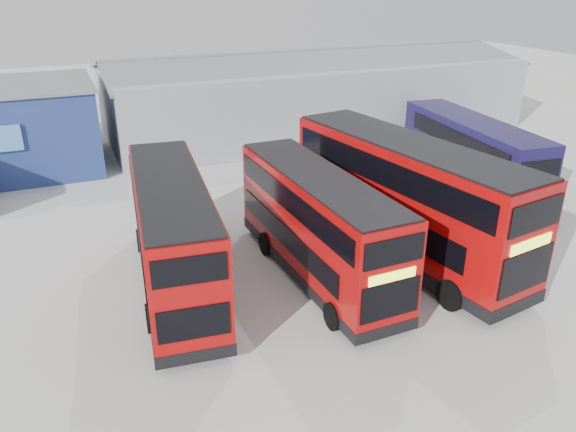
{
  "coord_description": "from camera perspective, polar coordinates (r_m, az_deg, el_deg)",
  "views": [
    {
      "loc": [
        -10.28,
        -18.5,
        11.2
      ],
      "look_at": [
        -2.22,
        0.54,
        2.1
      ],
      "focal_mm": 35.0,
      "sensor_mm": 36.0,
      "label": 1
    }
  ],
  "objects": [
    {
      "name": "maintenance_shed",
      "position": [
        43.47,
        2.46,
        12.33
      ],
      "size": [
        30.5,
        12.0,
        5.89
      ],
      "color": "#9399A1",
      "rests_on": "ground"
    },
    {
      "name": "double_decker_right",
      "position": [
        23.54,
        11.82,
        1.5
      ],
      "size": [
        4.61,
        12.09,
        5.0
      ],
      "rotation": [
        0.0,
        0.0,
        0.15
      ],
      "color": "#9C0809",
      "rests_on": "ground"
    },
    {
      "name": "ground_plane",
      "position": [
        23.94,
        5.41,
        -4.25
      ],
      "size": [
        120.0,
        120.0,
        0.0
      ],
      "primitive_type": "plane",
      "color": "#ADACA7",
      "rests_on": "ground"
    },
    {
      "name": "double_decker_left",
      "position": [
        21.12,
        -11.53,
        -2.08
      ],
      "size": [
        3.59,
        10.5,
        4.36
      ],
      "rotation": [
        0.0,
        0.0,
        3.03
      ],
      "color": "#9C0809",
      "rests_on": "ground"
    },
    {
      "name": "single_decker_blue",
      "position": [
        35.23,
        18.14,
        6.72
      ],
      "size": [
        3.92,
        11.93,
        3.18
      ],
      "rotation": [
        0.0,
        0.0,
        3.03
      ],
      "color": "#0E0D3A",
      "rests_on": "ground"
    },
    {
      "name": "double_decker_centre",
      "position": [
        21.6,
        3.04,
        -1.16
      ],
      "size": [
        2.76,
        10.11,
        4.24
      ],
      "rotation": [
        0.0,
        0.0,
        0.03
      ],
      "color": "#9C0809",
      "rests_on": "ground"
    }
  ]
}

